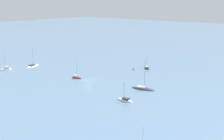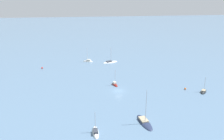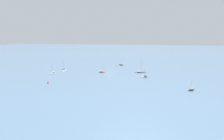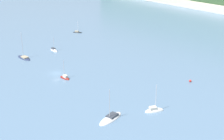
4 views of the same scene
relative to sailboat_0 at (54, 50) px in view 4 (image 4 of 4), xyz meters
name	(u,v)px [view 4 (image 4 of 4)]	position (x,y,z in m)	size (l,w,h in m)	color
ground_plane	(56,73)	(25.19, -10.54, -0.10)	(600.00, 600.00, 0.00)	slate
sailboat_0	(54,50)	(0.00, 0.00, 0.00)	(5.78, 1.74, 6.73)	silver
sailboat_2	(24,58)	(2.87, -14.04, 0.00)	(9.05, 4.00, 10.79)	#232D4C
sailboat_3	(65,78)	(31.10, -10.08, 0.05)	(4.75, 2.43, 6.89)	maroon
sailboat_4	(77,32)	(-22.68, 23.49, 0.02)	(4.78, 4.47, 6.51)	black
sailboat_5	(154,111)	(65.06, -0.76, 0.03)	(3.43, 5.56, 8.44)	white
sailboat_6	(111,119)	(61.99, -12.49, -0.02)	(5.54, 8.91, 8.96)	silver
mooring_buoy_0	(190,81)	(56.62, 22.04, 0.29)	(0.78, 0.78, 0.78)	red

